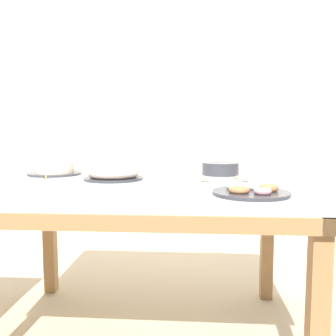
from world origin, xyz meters
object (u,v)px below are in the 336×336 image
object	(u,v)px
tealight_near_front	(236,180)
tealight_near_cakes	(46,179)
plate_stack	(220,169)
tealight_left_edge	(205,183)
cake_chocolate_round	(55,168)
pastry_platter	(251,191)
cake_golden_bundt	(113,171)
tealight_right_edge	(245,183)

from	to	relation	value
tealight_near_front	tealight_near_cakes	distance (m)	0.94
plate_stack	tealight_near_front	bearing A→B (deg)	-79.19
plate_stack	tealight_left_edge	world-z (taller)	plate_stack
tealight_left_edge	tealight_near_front	world-z (taller)	same
plate_stack	tealight_left_edge	distance (m)	0.43
cake_chocolate_round	tealight_near_cakes	size ratio (longest dim) A/B	7.58
tealight_near_front	plate_stack	bearing A→B (deg)	100.81
pastry_platter	tealight_left_edge	distance (m)	0.29
tealight_near_cakes	tealight_near_front	bearing A→B (deg)	2.11
tealight_near_cakes	tealight_left_edge	bearing A→B (deg)	-5.47
cake_chocolate_round	tealight_left_edge	size ratio (longest dim) A/B	7.58
tealight_left_edge	tealight_near_front	bearing A→B (deg)	35.20
cake_chocolate_round	tealight_left_edge	xyz separation A→B (m)	(0.85, -0.36, -0.03)
cake_golden_bundt	tealight_right_edge	bearing A→B (deg)	-12.53
plate_stack	tealight_right_edge	world-z (taller)	plate_stack
tealight_near_cakes	cake_golden_bundt	bearing A→B (deg)	17.03
tealight_right_edge	cake_chocolate_round	bearing A→B (deg)	162.26
pastry_platter	tealight_near_front	bearing A→B (deg)	93.31
cake_chocolate_round	plate_stack	distance (m)	0.95
tealight_near_front	pastry_platter	bearing A→B (deg)	-86.69
tealight_left_edge	pastry_platter	bearing A→B (deg)	-53.32
plate_stack	tealight_near_front	world-z (taller)	plate_stack
pastry_platter	plate_stack	distance (m)	0.66
cake_chocolate_round	pastry_platter	distance (m)	1.19
tealight_near_front	cake_chocolate_round	bearing A→B (deg)	166.08
tealight_near_cakes	plate_stack	bearing A→B (deg)	21.00
cake_golden_bundt	tealight_right_edge	world-z (taller)	cake_golden_bundt
cake_chocolate_round	cake_golden_bundt	xyz separation A→B (m)	(0.38, -0.19, 0.01)
plate_stack	tealight_near_cakes	size ratio (longest dim) A/B	5.25
cake_chocolate_round	cake_golden_bundt	size ratio (longest dim) A/B	0.99
tealight_right_edge	cake_golden_bundt	bearing A→B (deg)	167.47
tealight_left_edge	tealight_right_edge	distance (m)	0.19
cake_golden_bundt	plate_stack	world-z (taller)	cake_golden_bundt
tealight_near_front	tealight_near_cakes	world-z (taller)	same
pastry_platter	tealight_left_edge	xyz separation A→B (m)	(-0.18, 0.24, -0.00)
cake_golden_bundt	tealight_left_edge	distance (m)	0.50
cake_chocolate_round	tealight_near_cakes	xyz separation A→B (m)	(0.06, -0.28, -0.03)
cake_golden_bundt	tealight_near_front	world-z (taller)	cake_golden_bundt
cake_chocolate_round	tealight_near_front	distance (m)	1.04
plate_stack	cake_chocolate_round	bearing A→B (deg)	-176.65
tealight_left_edge	tealight_right_edge	size ratio (longest dim) A/B	1.00
tealight_near_front	tealight_near_cakes	xyz separation A→B (m)	(-0.94, -0.03, 0.00)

